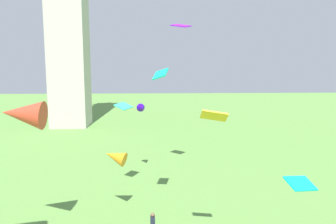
{
  "coord_description": "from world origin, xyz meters",
  "views": [
    {
      "loc": [
        -0.68,
        0.5,
        10.06
      ],
      "look_at": [
        0.25,
        20.19,
        7.26
      ],
      "focal_mm": 34.86,
      "sensor_mm": 36.0,
      "label": 1
    }
  ],
  "objects": [
    {
      "name": "kite_flying_8",
      "position": [
        2.37,
        16.41,
        7.59
      ],
      "size": [
        1.3,
        0.92,
        0.74
      ],
      "rotation": [
        0.0,
        0.0,
        6.19
      ],
      "color": "yellow"
    },
    {
      "name": "kite_flying_2",
      "position": [
        -1.68,
        29.87,
        6.26
      ],
      "size": [
        0.95,
        1.22,
        0.8
      ],
      "rotation": [
        0.0,
        0.0,
        0.2
      ],
      "color": "#2E06B3"
    },
    {
      "name": "kite_flying_1",
      "position": [
        5.38,
        13.09,
        5.26
      ],
      "size": [
        1.39,
        1.19,
        0.55
      ],
      "rotation": [
        0.0,
        0.0,
        3.5
      ],
      "color": "#0DDBE8"
    },
    {
      "name": "kite_flying_5",
      "position": [
        -3.26,
        22.12,
        3.95
      ],
      "size": [
        1.84,
        1.42,
        1.34
      ],
      "rotation": [
        0.0,
        0.0,
        4.43
      ],
      "color": "orange"
    },
    {
      "name": "kite_flying_9",
      "position": [
        -7.82,
        18.54,
        7.44
      ],
      "size": [
        2.37,
        1.61,
        1.78
      ],
      "rotation": [
        0.0,
        0.0,
        4.7
      ],
      "color": "red"
    },
    {
      "name": "kite_flying_6",
      "position": [
        -2.93,
        25.63,
        6.97
      ],
      "size": [
        1.45,
        1.64,
        0.5
      ],
      "rotation": [
        0.0,
        0.0,
        1.12
      ],
      "color": "#34DDAC"
    },
    {
      "name": "kite_flying_3",
      "position": [
        -0.15,
        21.81,
        9.54
      ],
      "size": [
        1.12,
        1.51,
        0.81
      ],
      "rotation": [
        0.0,
        0.0,
        1.34
      ],
      "color": "#0FBF95"
    },
    {
      "name": "kite_flying_4",
      "position": [
        1.76,
        28.9,
        13.44
      ],
      "size": [
        1.85,
        1.74,
        0.52
      ],
      "rotation": [
        0.0,
        0.0,
        2.49
      ],
      "color": "#8D15EA"
    }
  ]
}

